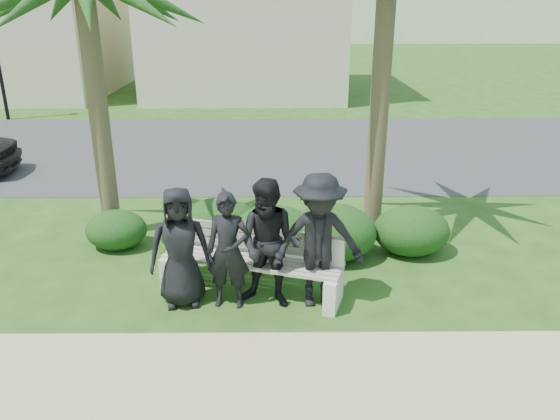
# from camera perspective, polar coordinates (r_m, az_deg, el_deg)

# --- Properties ---
(ground) EXTENTS (160.00, 160.00, 0.00)m
(ground) POSITION_cam_1_polar(r_m,az_deg,el_deg) (7.82, -2.10, -8.62)
(ground) COLOR #214413
(ground) RESTS_ON ground
(footpath) EXTENTS (30.00, 1.60, 0.01)m
(footpath) POSITION_cam_1_polar(r_m,az_deg,el_deg) (6.33, -2.52, -16.75)
(footpath) COLOR tan
(footpath) RESTS_ON ground
(asphalt_street) EXTENTS (160.00, 8.00, 0.01)m
(asphalt_street) POSITION_cam_1_polar(r_m,az_deg,el_deg) (15.29, -1.35, 6.45)
(asphalt_street) COLOR #2D2D30
(asphalt_street) RESTS_ON ground
(stucco_bldg_right) EXTENTS (8.40, 8.40, 7.30)m
(stucco_bldg_right) POSITION_cam_1_polar(r_m,az_deg,el_deg) (24.82, -3.58, 20.63)
(stucco_bldg_right) COLOR beige
(stucco_bldg_right) RESTS_ON ground
(park_bench) EXTENTS (2.71, 1.32, 0.89)m
(park_bench) POSITION_cam_1_polar(r_m,az_deg,el_deg) (7.67, -3.12, -5.87)
(park_bench) COLOR gray
(park_bench) RESTS_ON ground
(man_a) EXTENTS (0.88, 0.64, 1.66)m
(man_a) POSITION_cam_1_polar(r_m,az_deg,el_deg) (7.33, -10.42, -3.86)
(man_a) COLOR black
(man_a) RESTS_ON ground
(man_b) EXTENTS (0.61, 0.43, 1.60)m
(man_b) POSITION_cam_1_polar(r_m,az_deg,el_deg) (7.21, -5.42, -4.29)
(man_b) COLOR black
(man_b) RESTS_ON ground
(man_c) EXTENTS (1.01, 0.88, 1.77)m
(man_c) POSITION_cam_1_polar(r_m,az_deg,el_deg) (7.16, -1.07, -3.60)
(man_c) COLOR black
(man_c) RESTS_ON ground
(man_d) EXTENTS (1.23, 0.75, 1.85)m
(man_d) POSITION_cam_1_polar(r_m,az_deg,el_deg) (7.17, 4.08, -3.27)
(man_d) COLOR black
(man_d) RESTS_ON ground
(hedge_a) EXTENTS (1.01, 0.83, 0.66)m
(hedge_a) POSITION_cam_1_polar(r_m,az_deg,el_deg) (9.45, -16.74, -1.88)
(hedge_a) COLOR #13330E
(hedge_a) RESTS_ON ground
(hedge_b) EXTENTS (0.98, 0.81, 0.64)m
(hedge_b) POSITION_cam_1_polar(r_m,az_deg,el_deg) (9.09, -9.48, -2.24)
(hedge_b) COLOR #13330E
(hedge_b) RESTS_ON ground
(hedge_c) EXTENTS (1.30, 1.08, 0.85)m
(hedge_c) POSITION_cam_1_polar(r_m,az_deg,el_deg) (9.11, -6.43, -1.28)
(hedge_c) COLOR #13330E
(hedge_c) RESTS_ON ground
(hedge_d) EXTENTS (1.35, 1.12, 0.88)m
(hedge_d) POSITION_cam_1_polar(r_m,az_deg,el_deg) (8.66, -0.70, -2.27)
(hedge_d) COLOR #13330E
(hedge_d) RESTS_ON ground
(hedge_e) EXTENTS (1.41, 1.16, 0.92)m
(hedge_e) POSITION_cam_1_polar(r_m,az_deg,el_deg) (8.68, 5.50, -2.18)
(hedge_e) COLOR #13330E
(hedge_e) RESTS_ON ground
(hedge_f) EXTENTS (1.24, 1.02, 0.81)m
(hedge_f) POSITION_cam_1_polar(r_m,az_deg,el_deg) (9.09, 13.58, -1.97)
(hedge_f) COLOR #13330E
(hedge_f) RESTS_ON ground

